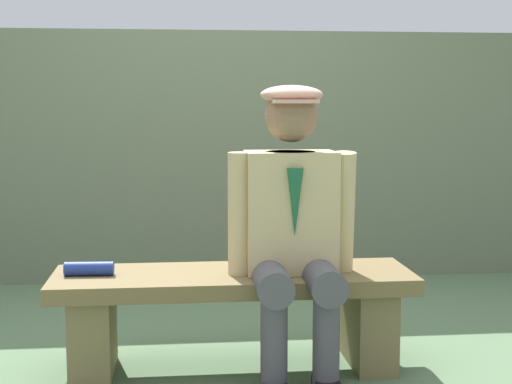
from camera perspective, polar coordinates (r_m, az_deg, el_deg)
name	(u,v)px	position (r m, az deg, el deg)	size (l,w,h in m)	color
ground_plane	(234,369)	(3.43, -1.70, -13.16)	(30.00, 30.00, 0.00)	#55714F
bench	(233,304)	(3.34, -1.72, -8.44)	(1.56, 0.47, 0.43)	brown
seated_man	(293,220)	(3.23, 2.77, -2.13)	(0.55, 0.59, 1.24)	tan
rolled_magazine	(89,269)	(3.31, -12.46, -5.67)	(0.06, 0.06, 0.21)	navy
stadium_wall	(213,156)	(5.05, -3.28, 2.72)	(12.00, 0.24, 1.63)	#5F6951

